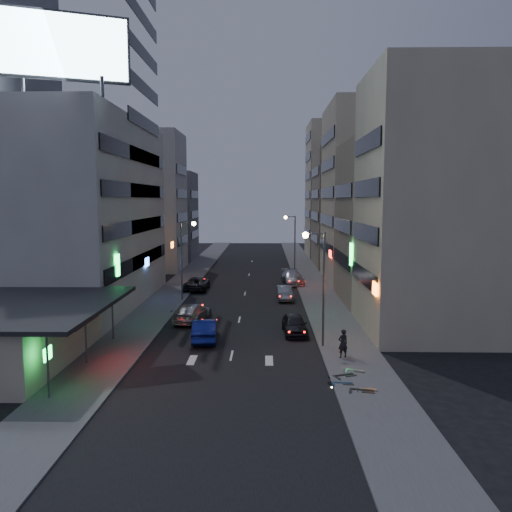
{
  "coord_description": "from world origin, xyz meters",
  "views": [
    {
      "loc": [
        2.24,
        -28.23,
        10.36
      ],
      "look_at": [
        1.4,
        16.23,
        5.3
      ],
      "focal_mm": 35.0,
      "sensor_mm": 36.0,
      "label": 1
    }
  ],
  "objects_px": {
    "parked_car_right_mid": "(284,293)",
    "scooter_black_b": "(352,363)",
    "parked_car_right_near": "(295,324)",
    "parked_car_left": "(197,283)",
    "road_car_blue": "(205,330)",
    "scooter_blue": "(353,373)",
    "parked_car_right_far": "(293,278)",
    "scooter_black_a": "(375,380)",
    "scooter_silver_b": "(366,362)",
    "road_car_silver": "(192,313)",
    "person": "(343,343)",
    "scooter_silver_a": "(377,380)"
  },
  "relations": [
    {
      "from": "parked_car_right_mid",
      "to": "scooter_black_b",
      "type": "height_order",
      "value": "parked_car_right_mid"
    },
    {
      "from": "parked_car_right_near",
      "to": "parked_car_left",
      "type": "distance_m",
      "value": 21.14
    },
    {
      "from": "road_car_blue",
      "to": "scooter_blue",
      "type": "height_order",
      "value": "road_car_blue"
    },
    {
      "from": "parked_car_right_mid",
      "to": "scooter_blue",
      "type": "xyz_separation_m",
      "value": [
        2.95,
        -23.78,
        -0.05
      ]
    },
    {
      "from": "parked_car_right_far",
      "to": "road_car_blue",
      "type": "relative_size",
      "value": 1.15
    },
    {
      "from": "scooter_black_a",
      "to": "scooter_black_b",
      "type": "xyz_separation_m",
      "value": [
        -0.76,
        2.66,
        -0.01
      ]
    },
    {
      "from": "scooter_silver_b",
      "to": "road_car_silver",
      "type": "bearing_deg",
      "value": 65.23
    },
    {
      "from": "scooter_blue",
      "to": "road_car_silver",
      "type": "bearing_deg",
      "value": 40.68
    },
    {
      "from": "parked_car_right_near",
      "to": "person",
      "type": "distance_m",
      "value": 6.75
    },
    {
      "from": "parked_car_right_mid",
      "to": "scooter_silver_a",
      "type": "bearing_deg",
      "value": -82.77
    },
    {
      "from": "parked_car_right_near",
      "to": "scooter_black_b",
      "type": "bearing_deg",
      "value": -75.64
    },
    {
      "from": "scooter_silver_a",
      "to": "parked_car_left",
      "type": "bearing_deg",
      "value": 34.51
    },
    {
      "from": "scooter_black_a",
      "to": "scooter_silver_a",
      "type": "xyz_separation_m",
      "value": [
        0.19,
        0.2,
        -0.11
      ]
    },
    {
      "from": "road_car_blue",
      "to": "scooter_blue",
      "type": "distance_m",
      "value": 12.78
    },
    {
      "from": "scooter_blue",
      "to": "scooter_silver_b",
      "type": "xyz_separation_m",
      "value": [
        1.09,
        1.93,
        -0.02
      ]
    },
    {
      "from": "road_car_blue",
      "to": "scooter_silver_b",
      "type": "height_order",
      "value": "road_car_blue"
    },
    {
      "from": "road_car_blue",
      "to": "parked_car_right_far",
      "type": "bearing_deg",
      "value": -111.92
    },
    {
      "from": "road_car_blue",
      "to": "road_car_silver",
      "type": "bearing_deg",
      "value": -77.04
    },
    {
      "from": "road_car_blue",
      "to": "road_car_silver",
      "type": "relative_size",
      "value": 0.92
    },
    {
      "from": "parked_car_right_far",
      "to": "road_car_silver",
      "type": "distance_m",
      "value": 21.31
    },
    {
      "from": "parked_car_right_near",
      "to": "person",
      "type": "height_order",
      "value": "person"
    },
    {
      "from": "scooter_blue",
      "to": "parked_car_right_mid",
      "type": "bearing_deg",
      "value": 9.87
    },
    {
      "from": "parked_car_right_far",
      "to": "scooter_blue",
      "type": "height_order",
      "value": "parked_car_right_far"
    },
    {
      "from": "parked_car_right_mid",
      "to": "parked_car_left",
      "type": "relative_size",
      "value": 0.78
    },
    {
      "from": "road_car_blue",
      "to": "scooter_black_b",
      "type": "height_order",
      "value": "road_car_blue"
    },
    {
      "from": "parked_car_right_mid",
      "to": "person",
      "type": "distance_m",
      "value": 19.57
    },
    {
      "from": "parked_car_left",
      "to": "person",
      "type": "distance_m",
      "value": 27.87
    },
    {
      "from": "parked_car_left",
      "to": "parked_car_right_far",
      "type": "relative_size",
      "value": 0.98
    },
    {
      "from": "scooter_black_b",
      "to": "scooter_black_a",
      "type": "bearing_deg",
      "value": 174.53
    },
    {
      "from": "person",
      "to": "scooter_black_a",
      "type": "xyz_separation_m",
      "value": [
        0.86,
        -5.6,
        -0.34
      ]
    },
    {
      "from": "road_car_blue",
      "to": "scooter_blue",
      "type": "bearing_deg",
      "value": 132.92
    },
    {
      "from": "scooter_silver_b",
      "to": "scooter_black_a",
      "type": "bearing_deg",
      "value": -161.56
    },
    {
      "from": "scooter_black_a",
      "to": "road_car_blue",
      "type": "bearing_deg",
      "value": 58.9
    },
    {
      "from": "road_car_silver",
      "to": "person",
      "type": "height_order",
      "value": "person"
    },
    {
      "from": "parked_car_left",
      "to": "scooter_silver_a",
      "type": "relative_size",
      "value": 3.47
    },
    {
      "from": "scooter_silver_a",
      "to": "parked_car_right_mid",
      "type": "bearing_deg",
      "value": 19.09
    },
    {
      "from": "scooter_black_b",
      "to": "road_car_silver",
      "type": "bearing_deg",
      "value": 20.1
    },
    {
      "from": "scooter_black_a",
      "to": "parked_car_right_near",
      "type": "bearing_deg",
      "value": 29.51
    },
    {
      "from": "parked_car_right_mid",
      "to": "scooter_black_a",
      "type": "bearing_deg",
      "value": -83.27
    },
    {
      "from": "scooter_silver_a",
      "to": "scooter_blue",
      "type": "bearing_deg",
      "value": 60.41
    },
    {
      "from": "scooter_silver_a",
      "to": "scooter_black_b",
      "type": "relative_size",
      "value": 0.83
    },
    {
      "from": "person",
      "to": "scooter_silver_b",
      "type": "relative_size",
      "value": 1.1
    },
    {
      "from": "road_car_blue",
      "to": "scooter_black_a",
      "type": "xyz_separation_m",
      "value": [
        10.36,
        -9.81,
        -0.09
      ]
    },
    {
      "from": "parked_car_left",
      "to": "parked_car_right_mid",
      "type": "bearing_deg",
      "value": 151.16
    },
    {
      "from": "parked_car_right_far",
      "to": "scooter_black_b",
      "type": "bearing_deg",
      "value": -93.35
    },
    {
      "from": "parked_car_right_mid",
      "to": "person",
      "type": "bearing_deg",
      "value": -83.2
    },
    {
      "from": "parked_car_right_far",
      "to": "road_car_blue",
      "type": "bearing_deg",
      "value": -114.1
    },
    {
      "from": "road_car_silver",
      "to": "scooter_silver_a",
      "type": "height_order",
      "value": "road_car_silver"
    },
    {
      "from": "parked_car_right_mid",
      "to": "parked_car_left",
      "type": "xyz_separation_m",
      "value": [
        -9.83,
        5.38,
        0.06
      ]
    },
    {
      "from": "scooter_silver_a",
      "to": "scooter_black_b",
      "type": "bearing_deg",
      "value": 30.79
    }
  ]
}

